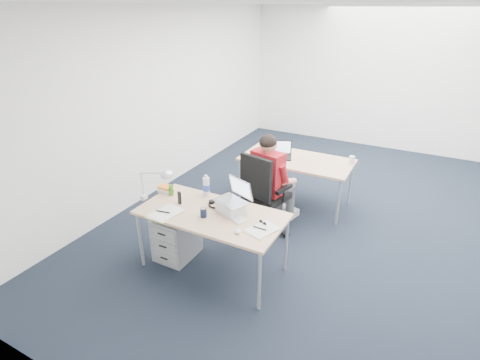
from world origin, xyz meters
name	(u,v)px	position (x,y,z in m)	size (l,w,h in m)	color
floor	(344,223)	(0.00, 0.00, 0.00)	(7.00, 7.00, 0.00)	black
room	(361,102)	(0.00, 0.00, 1.71)	(6.02, 7.02, 2.80)	white
desk_near	(212,216)	(-1.11, -1.69, 0.68)	(1.60, 0.80, 0.73)	tan
desk_far	(296,162)	(-0.84, 0.22, 0.68)	(1.60, 0.80, 0.73)	tan
office_chair	(265,209)	(-0.92, -0.69, 0.32)	(0.85, 0.85, 1.13)	black
seated_person	(274,181)	(-0.89, -0.51, 0.67)	(0.51, 0.78, 1.33)	#A5171E
drawer_pedestal_near	(177,236)	(-1.62, -1.69, 0.28)	(0.40, 0.50, 0.55)	#9EA1A4
drawer_pedestal_far	(263,184)	(-1.31, 0.08, 0.28)	(0.40, 0.50, 0.55)	#9EA1A4
silver_laptop	(231,197)	(-0.93, -1.58, 0.91)	(0.34, 0.27, 0.36)	silver
wireless_keyboard	(234,217)	(-0.85, -1.66, 0.74)	(0.30, 0.12, 0.01)	white
computer_mouse	(238,231)	(-0.67, -1.90, 0.75)	(0.06, 0.09, 0.03)	white
headphones	(215,204)	(-1.16, -1.54, 0.75)	(0.21, 0.16, 0.03)	black
can_koozie	(203,212)	(-1.14, -1.81, 0.79)	(0.07, 0.07, 0.11)	#121E3A
water_bottle	(206,185)	(-1.38, -1.37, 0.86)	(0.08, 0.08, 0.26)	silver
bear_figurine	(171,190)	(-1.75, -1.56, 0.80)	(0.07, 0.06, 0.14)	#2A6D1D
book_stack	(166,189)	(-1.86, -1.52, 0.77)	(0.17, 0.13, 0.08)	silver
cordless_phone	(179,198)	(-1.54, -1.69, 0.80)	(0.04, 0.02, 0.15)	black
papers_left	(165,213)	(-1.55, -1.95, 0.74)	(0.24, 0.34, 0.01)	#E0D582
papers_right	(262,230)	(-0.49, -1.75, 0.74)	(0.22, 0.31, 0.01)	#E0D582
sunglasses	(263,223)	(-0.52, -1.65, 0.74)	(0.11, 0.05, 0.02)	black
desk_lamp	(152,184)	(-1.82, -1.80, 0.96)	(0.41, 0.15, 0.47)	silver
dark_laptop	(280,150)	(-1.09, 0.15, 0.86)	(0.35, 0.34, 0.25)	black
far_cup	(352,160)	(-0.09, 0.42, 0.79)	(0.08, 0.08, 0.11)	white
far_papers	(261,150)	(-1.45, 0.32, 0.73)	(0.22, 0.31, 0.01)	white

